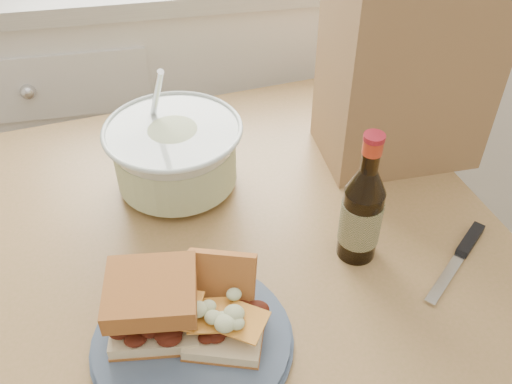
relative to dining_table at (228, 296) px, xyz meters
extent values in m
cube|color=white|center=(0.13, 0.90, -0.20)|extent=(2.40, 0.60, 0.90)
cube|color=tan|center=(0.00, 0.00, 0.09)|extent=(1.03, 1.03, 0.04)
cube|color=tan|center=(-0.46, 0.35, -0.29)|extent=(0.07, 0.07, 0.72)
cube|color=tan|center=(0.35, 0.46, -0.29)|extent=(0.07, 0.07, 0.72)
cylinder|color=#495B77|center=(-0.07, -0.16, 0.12)|extent=(0.27, 0.27, 0.02)
cube|color=beige|center=(-0.11, -0.13, 0.14)|extent=(0.13, 0.12, 0.02)
cube|color=orange|center=(-0.11, -0.13, 0.18)|extent=(0.08, 0.08, 0.00)
cube|color=#B0692E|center=(-0.11, -0.13, 0.20)|extent=(0.13, 0.12, 0.03)
cube|color=beige|center=(-0.03, -0.17, 0.14)|extent=(0.12, 0.12, 0.02)
cube|color=orange|center=(-0.03, -0.17, 0.17)|extent=(0.07, 0.07, 0.00)
cube|color=#B0692E|center=(-0.02, -0.11, 0.17)|extent=(0.11, 0.09, 0.09)
cone|color=silver|center=(-0.06, 0.18, 0.17)|extent=(0.23, 0.23, 0.12)
cylinder|color=white|center=(-0.06, 0.18, 0.17)|extent=(0.21, 0.21, 0.08)
torus|color=silver|center=(-0.06, 0.18, 0.23)|extent=(0.24, 0.24, 0.01)
cylinder|color=silver|center=(-0.08, 0.21, 0.27)|extent=(0.04, 0.10, 0.16)
cylinder|color=black|center=(0.20, -0.04, 0.18)|extent=(0.06, 0.06, 0.13)
cone|color=black|center=(0.20, -0.04, 0.26)|extent=(0.06, 0.06, 0.04)
cylinder|color=black|center=(0.20, -0.04, 0.31)|extent=(0.03, 0.03, 0.05)
cylinder|color=red|center=(0.20, -0.04, 0.32)|extent=(0.03, 0.03, 0.02)
cylinder|color=#A81F2F|center=(0.20, -0.04, 0.34)|extent=(0.03, 0.03, 0.01)
cylinder|color=#324020|center=(0.20, -0.04, 0.18)|extent=(0.06, 0.06, 0.07)
cube|color=silver|center=(0.32, -0.11, 0.12)|extent=(0.11, 0.10, 0.00)
cube|color=black|center=(0.39, -0.05, 0.12)|extent=(0.07, 0.07, 0.01)
cube|color=#8F6645|center=(0.36, 0.21, 0.29)|extent=(0.28, 0.19, 0.36)
camera|label=1|loc=(-0.07, -0.62, 0.78)|focal=40.00mm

